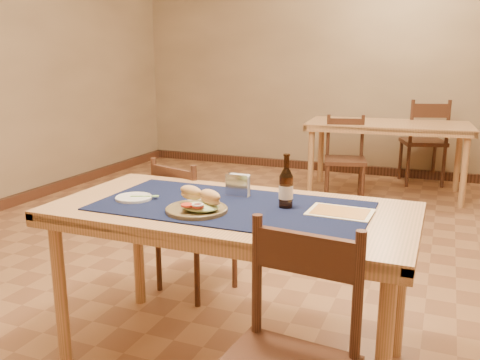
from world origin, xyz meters
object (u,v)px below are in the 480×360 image
at_px(napkin_holder, 238,186).
at_px(back_table, 388,131).
at_px(sandwich_plate, 198,206).
at_px(chair_main_far, 192,224).
at_px(beer_bottle, 286,188).
at_px(main_table, 232,224).

bearing_deg(napkin_holder, back_table, 84.07).
bearing_deg(sandwich_plate, napkin_holder, 79.31).
height_order(chair_main_far, beer_bottle, beer_bottle).
bearing_deg(back_table, chair_main_far, -105.83).
height_order(main_table, chair_main_far, chair_main_far).
bearing_deg(chair_main_far, napkin_holder, -41.01).
xyz_separation_m(beer_bottle, napkin_holder, (-0.27, 0.09, -0.04)).
height_order(back_table, beer_bottle, beer_bottle).
distance_m(sandwich_plate, beer_bottle, 0.39).
height_order(sandwich_plate, beer_bottle, beer_bottle).
distance_m(beer_bottle, napkin_holder, 0.29).
distance_m(chair_main_far, napkin_holder, 0.72).
height_order(sandwich_plate, napkin_holder, napkin_holder).
height_order(back_table, chair_main_far, chair_main_far).
xyz_separation_m(chair_main_far, beer_bottle, (0.73, -0.50, 0.41)).
bearing_deg(chair_main_far, main_table, -48.45).
xyz_separation_m(main_table, sandwich_plate, (-0.09, -0.14, 0.12)).
xyz_separation_m(main_table, chair_main_far, (-0.50, 0.57, -0.24)).
distance_m(main_table, back_table, 3.41).
bearing_deg(main_table, sandwich_plate, -123.33).
bearing_deg(chair_main_far, sandwich_plate, -60.00).
xyz_separation_m(back_table, chair_main_far, (-0.80, -2.83, -0.24)).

